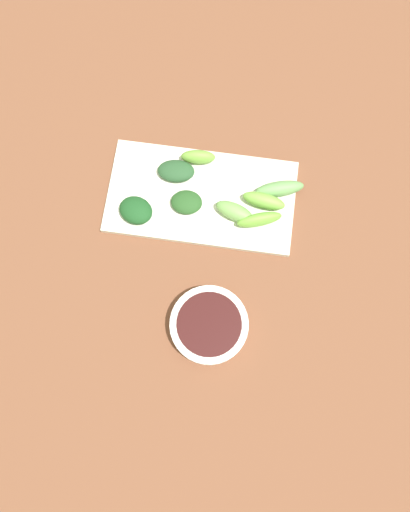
{
  "coord_description": "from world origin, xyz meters",
  "views": [
    {
      "loc": [
        -0.25,
        -0.03,
        0.93
      ],
      "look_at": [
        -0.03,
        0.0,
        0.05
      ],
      "focal_mm": 36.15,
      "sensor_mm": 36.0,
      "label": 1
    }
  ],
  "objects": [
    {
      "name": "tabletop",
      "position": [
        0.0,
        0.0,
        0.01
      ],
      "size": [
        2.1,
        2.1,
        0.02
      ],
      "primitive_type": "cube",
      "color": "brown",
      "rests_on": "ground"
    },
    {
      "name": "broccoli_stalk_2",
      "position": [
        0.06,
        -0.04,
        0.05
      ],
      "size": [
        0.05,
        0.08,
        0.03
      ],
      "primitive_type": "ellipsoid",
      "rotation": [
        0.0,
        0.0,
        -0.3
      ],
      "color": "#74AA54",
      "rests_on": "serving_plate"
    },
    {
      "name": "serving_plate",
      "position": [
        0.09,
        0.02,
        0.03
      ],
      "size": [
        0.18,
        0.35,
        0.01
      ],
      "primitive_type": "cube",
      "color": "silver",
      "rests_on": "tabletop"
    },
    {
      "name": "broccoli_leafy_3",
      "position": [
        0.07,
        0.05,
        0.04
      ],
      "size": [
        0.05,
        0.06,
        0.02
      ],
      "primitive_type": "ellipsoid",
      "rotation": [
        0.0,
        0.0,
        0.04
      ],
      "color": "#275323",
      "rests_on": "serving_plate"
    },
    {
      "name": "broccoli_leafy_1",
      "position": [
        0.04,
        0.14,
        0.05
      ],
      "size": [
        0.07,
        0.08,
        0.03
      ],
      "primitive_type": "ellipsoid",
      "rotation": [
        0.0,
        0.0,
        -0.33
      ],
      "color": "#1C4D21",
      "rests_on": "serving_plate"
    },
    {
      "name": "broccoli_stalk_6",
      "position": [
        0.12,
        -0.12,
        0.05
      ],
      "size": [
        0.05,
        0.09,
        0.03
      ],
      "primitive_type": "ellipsoid",
      "rotation": [
        0.0,
        0.0,
        0.28
      ],
      "color": "#6AA058",
      "rests_on": "serving_plate"
    },
    {
      "name": "broccoli_stalk_5",
      "position": [
        0.16,
        0.04,
        0.05
      ],
      "size": [
        0.03,
        0.07,
        0.03
      ],
      "primitive_type": "ellipsoid",
      "rotation": [
        0.0,
        0.0,
        0.1
      ],
      "color": "#74AD40",
      "rests_on": "serving_plate"
    },
    {
      "name": "broccoli_stalk_0",
      "position": [
        0.05,
        -0.09,
        0.05
      ],
      "size": [
        0.05,
        0.09,
        0.03
      ],
      "primitive_type": "ellipsoid",
      "rotation": [
        0.0,
        0.0,
        0.33
      ],
      "color": "#71B43D",
      "rests_on": "serving_plate"
    },
    {
      "name": "broccoli_stalk_7",
      "position": [
        0.09,
        -0.09,
        0.05
      ],
      "size": [
        0.04,
        0.08,
        0.03
      ],
      "primitive_type": "ellipsoid",
      "rotation": [
        0.0,
        0.0,
        -0.14
      ],
      "color": "#78B445",
      "rests_on": "serving_plate"
    },
    {
      "name": "sauce_bowl",
      "position": [
        -0.14,
        -0.02,
        0.04
      ],
      "size": [
        0.13,
        0.13,
        0.03
      ],
      "color": "silver",
      "rests_on": "tabletop"
    },
    {
      "name": "broccoli_leafy_4",
      "position": [
        0.13,
        0.08,
        0.04
      ],
      "size": [
        0.05,
        0.07,
        0.02
      ],
      "primitive_type": "ellipsoid",
      "rotation": [
        0.0,
        0.0,
        0.07
      ],
      "color": "#28502C",
      "rests_on": "serving_plate"
    }
  ]
}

